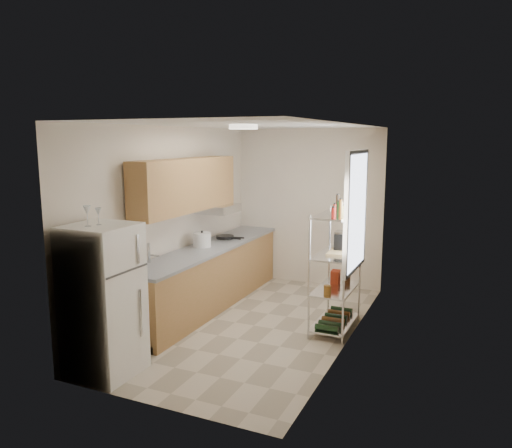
{
  "coord_description": "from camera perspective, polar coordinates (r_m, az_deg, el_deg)",
  "views": [
    {
      "loc": [
        2.58,
        -5.7,
        2.44
      ],
      "look_at": [
        -0.08,
        0.25,
        1.32
      ],
      "focal_mm": 35.0,
      "sensor_mm": 36.0,
      "label": 1
    }
  ],
  "objects": [
    {
      "name": "upper_cabinets",
      "position": [
        6.87,
        -7.96,
        4.43
      ],
      "size": [
        0.33,
        2.2,
        0.72
      ],
      "primitive_type": "cube",
      "color": "#A87547",
      "rests_on": "room"
    },
    {
      "name": "window",
      "position": [
        6.26,
        11.37,
        1.42
      ],
      "size": [
        0.06,
        1.0,
        1.46
      ],
      "primitive_type": "cube",
      "color": "white",
      "rests_on": "room"
    },
    {
      "name": "bakers_rack",
      "position": [
        6.34,
        9.19,
        -2.47
      ],
      "size": [
        0.45,
        0.9,
        1.73
      ],
      "color": "silver",
      "rests_on": "ground"
    },
    {
      "name": "wine_glass_a",
      "position": [
        5.14,
        -18.73,
        0.86
      ],
      "size": [
        0.07,
        0.07,
        0.21
      ],
      "primitive_type": null,
      "color": "silver",
      "rests_on": "refrigerator"
    },
    {
      "name": "cutting_board",
      "position": [
        6.36,
        9.68,
        -3.21
      ],
      "size": [
        0.32,
        0.4,
        0.03
      ],
      "primitive_type": "cube",
      "rotation": [
        0.0,
        0.0,
        0.05
      ],
      "color": "tan",
      "rests_on": "bakers_rack"
    },
    {
      "name": "refrigerator",
      "position": [
        5.42,
        -17.07,
        -8.35
      ],
      "size": [
        0.65,
        0.65,
        1.58
      ],
      "primitive_type": "cube",
      "color": "white",
      "rests_on": "ground"
    },
    {
      "name": "espresso_machine",
      "position": [
        6.48,
        9.69,
        -1.94
      ],
      "size": [
        0.16,
        0.23,
        0.25
      ],
      "primitive_type": "cube",
      "rotation": [
        0.0,
        0.0,
        0.07
      ],
      "color": "black",
      "rests_on": "bakers_rack"
    },
    {
      "name": "frying_pan_large",
      "position": [
        7.76,
        -3.56,
        -1.5
      ],
      "size": [
        0.32,
        0.32,
        0.05
      ],
      "primitive_type": "cylinder",
      "rotation": [
        0.0,
        0.0,
        0.18
      ],
      "color": "black",
      "rests_on": "counter_run"
    },
    {
      "name": "storage_bag",
      "position": [
        6.66,
        9.06,
        -5.97
      ],
      "size": [
        0.12,
        0.15,
        0.17
      ],
      "primitive_type": "cube",
      "rotation": [
        0.0,
        0.0,
        0.07
      ],
      "color": "#A12D13",
      "rests_on": "bakers_rack"
    },
    {
      "name": "counter_run",
      "position": [
        7.34,
        -5.4,
        -5.97
      ],
      "size": [
        0.63,
        3.51,
        0.9
      ],
      "color": "#A87547",
      "rests_on": "ground"
    },
    {
      "name": "frying_pan_small",
      "position": [
        7.72,
        -3.51,
        -1.57
      ],
      "size": [
        0.22,
        0.22,
        0.04
      ],
      "primitive_type": "cylinder",
      "rotation": [
        0.0,
        0.0,
        -0.05
      ],
      "color": "black",
      "rests_on": "counter_run"
    },
    {
      "name": "room",
      "position": [
        6.36,
        -0.24,
        -0.54
      ],
      "size": [
        2.52,
        4.42,
        2.62
      ],
      "color": "#BDAF99",
      "rests_on": "ground"
    },
    {
      "name": "ceiling_dome",
      "position": [
        5.98,
        -1.45,
        11.03
      ],
      "size": [
        0.34,
        0.34,
        0.05
      ],
      "primitive_type": "cylinder",
      "color": "white",
      "rests_on": "room"
    },
    {
      "name": "wine_glass_b",
      "position": [
        5.21,
        -17.56,
        0.83
      ],
      "size": [
        0.06,
        0.06,
        0.17
      ],
      "primitive_type": null,
      "color": "silver",
      "rests_on": "refrigerator"
    },
    {
      "name": "rice_cooker",
      "position": [
        7.19,
        -6.18,
        -1.81
      ],
      "size": [
        0.25,
        0.25,
        0.2
      ],
      "primitive_type": "cylinder",
      "color": "white",
      "rests_on": "counter_run"
    },
    {
      "name": "range_hood",
      "position": [
        7.58,
        -4.33,
        1.8
      ],
      "size": [
        0.5,
        0.6,
        0.12
      ],
      "primitive_type": "cube",
      "color": "#B7BABC",
      "rests_on": "room"
    }
  ]
}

